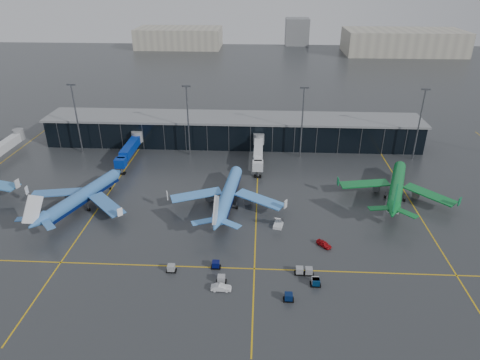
{
  "coord_description": "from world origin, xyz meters",
  "views": [
    {
      "loc": [
        10.79,
        -92.9,
        61.45
      ],
      "look_at": [
        5.0,
        18.0,
        6.0
      ],
      "focal_mm": 32.0,
      "sensor_mm": 36.0,
      "label": 1
    }
  ],
  "objects_px": {
    "airliner_aer_lingus": "(398,179)",
    "baggage_carts": "(266,277)",
    "mobile_airstair": "(278,224)",
    "service_van_white": "(221,288)",
    "service_van_red": "(324,244)",
    "airliner_arkefly": "(83,188)",
    "airliner_klm_near": "(228,186)"
  },
  "relations": [
    {
      "from": "airliner_klm_near",
      "to": "baggage_carts",
      "type": "relative_size",
      "value": 1.15
    },
    {
      "from": "baggage_carts",
      "to": "service_van_white",
      "type": "bearing_deg",
      "value": -157.76
    },
    {
      "from": "airliner_arkefly",
      "to": "service_van_red",
      "type": "height_order",
      "value": "airliner_arkefly"
    },
    {
      "from": "service_van_red",
      "to": "airliner_aer_lingus",
      "type": "bearing_deg",
      "value": 5.82
    },
    {
      "from": "service_van_white",
      "to": "mobile_airstair",
      "type": "bearing_deg",
      "value": -26.81
    },
    {
      "from": "airliner_aer_lingus",
      "to": "mobile_airstair",
      "type": "relative_size",
      "value": 10.83
    },
    {
      "from": "airliner_aer_lingus",
      "to": "service_van_red",
      "type": "height_order",
      "value": "airliner_aer_lingus"
    },
    {
      "from": "airliner_arkefly",
      "to": "airliner_aer_lingus",
      "type": "bearing_deg",
      "value": 25.8
    },
    {
      "from": "baggage_carts",
      "to": "service_van_white",
      "type": "relative_size",
      "value": 7.86
    },
    {
      "from": "mobile_airstair",
      "to": "service_van_white",
      "type": "bearing_deg",
      "value": -103.43
    },
    {
      "from": "mobile_airstair",
      "to": "service_van_red",
      "type": "bearing_deg",
      "value": -23.88
    },
    {
      "from": "airliner_aer_lingus",
      "to": "baggage_carts",
      "type": "bearing_deg",
      "value": -115.13
    },
    {
      "from": "airliner_aer_lingus",
      "to": "baggage_carts",
      "type": "xyz_separation_m",
      "value": [
        -38.46,
        -39.79,
        -5.26
      ]
    },
    {
      "from": "service_van_red",
      "to": "airliner_arkefly",
      "type": "bearing_deg",
      "value": 124.52
    },
    {
      "from": "airliner_arkefly",
      "to": "service_van_white",
      "type": "bearing_deg",
      "value": -19.21
    },
    {
      "from": "airliner_aer_lingus",
      "to": "service_van_white",
      "type": "xyz_separation_m",
      "value": [
        -48.03,
        -43.71,
        -5.3
      ]
    },
    {
      "from": "airliner_klm_near",
      "to": "service_van_red",
      "type": "xyz_separation_m",
      "value": [
        24.89,
        -19.12,
        -5.33
      ]
    },
    {
      "from": "baggage_carts",
      "to": "mobile_airstair",
      "type": "distance_m",
      "value": 21.81
    },
    {
      "from": "airliner_aer_lingus",
      "to": "mobile_airstair",
      "type": "xyz_separation_m",
      "value": [
        -35.25,
        -18.22,
        -5.25
      ]
    },
    {
      "from": "airliner_arkefly",
      "to": "service_van_white",
      "type": "distance_m",
      "value": 53.94
    },
    {
      "from": "airliner_klm_near",
      "to": "airliner_arkefly",
      "type": "bearing_deg",
      "value": -170.4
    },
    {
      "from": "airliner_aer_lingus",
      "to": "mobile_airstair",
      "type": "height_order",
      "value": "airliner_aer_lingus"
    },
    {
      "from": "mobile_airstair",
      "to": "service_van_white",
      "type": "xyz_separation_m",
      "value": [
        -12.78,
        -25.49,
        -0.05
      ]
    },
    {
      "from": "airliner_arkefly",
      "to": "airliner_klm_near",
      "type": "xyz_separation_m",
      "value": [
        40.84,
        2.92,
        0.15
      ]
    },
    {
      "from": "airliner_arkefly",
      "to": "airliner_aer_lingus",
      "type": "xyz_separation_m",
      "value": [
        90.05,
        10.28,
        0.15
      ]
    },
    {
      "from": "airliner_klm_near",
      "to": "baggage_carts",
      "type": "height_order",
      "value": "airliner_klm_near"
    },
    {
      "from": "airliner_aer_lingus",
      "to": "baggage_carts",
      "type": "distance_m",
      "value": 55.59
    },
    {
      "from": "airliner_klm_near",
      "to": "airliner_aer_lingus",
      "type": "height_order",
      "value": "airliner_klm_near"
    },
    {
      "from": "airliner_klm_near",
      "to": "baggage_carts",
      "type": "bearing_deg",
      "value": -66.17
    },
    {
      "from": "airliner_arkefly",
      "to": "baggage_carts",
      "type": "distance_m",
      "value": 59.65
    },
    {
      "from": "airliner_arkefly",
      "to": "mobile_airstair",
      "type": "height_order",
      "value": "airliner_arkefly"
    },
    {
      "from": "airliner_klm_near",
      "to": "mobile_airstair",
      "type": "xyz_separation_m",
      "value": [
        13.95,
        -10.86,
        -5.25
      ]
    }
  ]
}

